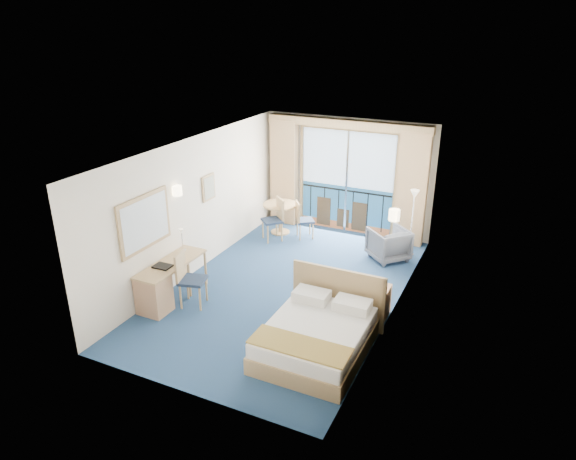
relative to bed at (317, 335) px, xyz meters
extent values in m
plane|color=navy|center=(-1.25, 1.60, -0.28)|extent=(6.50, 6.50, 0.00)
cube|color=silver|center=(-1.25, 4.86, 1.07)|extent=(4.00, 0.02, 2.70)
cube|color=silver|center=(-1.25, -1.66, 1.07)|extent=(4.00, 0.02, 2.70)
cube|color=silver|center=(-3.26, 1.60, 1.07)|extent=(0.02, 6.50, 2.70)
cube|color=silver|center=(0.76, 1.60, 1.07)|extent=(0.02, 6.50, 2.70)
cube|color=white|center=(-1.25, 1.60, 2.43)|extent=(4.00, 6.50, 0.02)
cube|color=navy|center=(-1.25, 4.82, 0.28)|extent=(2.20, 0.02, 1.08)
cube|color=#BAD7F5|center=(-1.25, 4.82, 1.48)|extent=(2.20, 0.02, 1.32)
cube|color=brown|center=(-1.25, 4.82, -0.18)|extent=(2.20, 0.02, 0.20)
cube|color=black|center=(-1.25, 4.81, 0.72)|extent=(2.20, 0.02, 0.04)
cube|color=tan|center=(-1.25, 4.81, 2.18)|extent=(2.36, 0.03, 0.12)
cube|color=tan|center=(-2.40, 4.81, 0.92)|extent=(0.06, 0.03, 2.40)
cube|color=tan|center=(-0.10, 4.81, 0.92)|extent=(0.06, 0.03, 2.40)
cube|color=silver|center=(-1.25, 4.81, 0.92)|extent=(0.05, 0.02, 2.40)
cube|color=#372819|center=(-0.90, 4.81, 0.12)|extent=(0.35, 0.02, 0.70)
cube|color=#372819|center=(-1.80, 4.81, 0.12)|extent=(0.35, 0.02, 0.70)
cube|color=#372819|center=(-1.30, 4.81, 0.02)|extent=(0.30, 0.02, 0.45)
cube|color=black|center=(-2.15, 4.81, 0.27)|extent=(0.02, 0.01, 0.90)
cube|color=black|center=(-1.79, 4.81, 0.27)|extent=(0.02, 0.01, 0.90)
cube|color=black|center=(-1.43, 4.81, 0.27)|extent=(0.03, 0.01, 0.90)
cube|color=black|center=(-1.07, 4.81, 0.27)|extent=(0.03, 0.01, 0.90)
cube|color=black|center=(-0.71, 4.81, 0.27)|extent=(0.02, 0.01, 0.90)
cube|color=black|center=(-0.35, 4.81, 0.27)|extent=(0.02, 0.01, 0.90)
cube|color=tan|center=(-2.80, 4.67, 0.99)|extent=(0.65, 0.22, 2.55)
cube|color=tan|center=(0.30, 4.67, 0.99)|extent=(0.65, 0.22, 2.55)
cube|color=tan|center=(-1.25, 4.70, 2.30)|extent=(3.80, 0.25, 0.18)
cube|color=tan|center=(-3.23, 0.10, 1.27)|extent=(0.04, 1.25, 0.95)
cube|color=silver|center=(-3.20, 0.10, 1.27)|extent=(0.01, 1.12, 0.82)
cube|color=tan|center=(-3.23, 2.05, 1.32)|extent=(0.03, 0.42, 0.52)
cube|color=gray|center=(-3.21, 2.05, 1.32)|extent=(0.01, 0.34, 0.44)
cylinder|color=#FFE7B2|center=(-3.19, 1.00, 1.57)|extent=(0.18, 0.18, 0.18)
cylinder|color=#FFE7B2|center=(0.69, 1.45, 1.57)|extent=(0.18, 0.18, 0.18)
cube|color=tan|center=(0.00, -0.08, -0.14)|extent=(1.46, 1.82, 0.27)
cube|color=white|center=(0.00, -0.08, 0.11)|extent=(1.40, 1.77, 0.23)
cube|color=#B89247|center=(0.00, -0.67, 0.23)|extent=(1.44, 0.50, 0.03)
cube|color=white|center=(-0.35, 0.58, 0.30)|extent=(0.57, 0.36, 0.16)
cube|color=white|center=(0.35, 0.58, 0.30)|extent=(0.57, 0.36, 0.16)
cube|color=tan|center=(0.00, 0.88, 0.22)|extent=(1.60, 0.05, 1.00)
cube|color=tan|center=(0.52, 1.38, 0.00)|extent=(0.42, 0.40, 0.55)
cube|color=silver|center=(0.50, 1.39, 0.31)|extent=(0.21, 0.17, 0.09)
imported|color=#4E535F|center=(0.12, 3.68, 0.06)|extent=(1.05, 1.05, 0.68)
cylinder|color=silver|center=(0.48, 4.06, -0.27)|extent=(0.20, 0.20, 0.03)
cylinder|color=silver|center=(0.48, 4.06, 0.41)|extent=(0.02, 0.02, 1.39)
cone|color=#EFE5CB|center=(0.48, 4.06, 1.11)|extent=(0.18, 0.18, 0.17)
cube|color=tan|center=(-2.98, 0.37, 0.41)|extent=(0.52, 1.52, 0.04)
cube|color=tan|center=(-2.98, -0.15, 0.06)|extent=(0.49, 0.46, 0.67)
cylinder|color=tan|center=(-3.21, 0.56, 0.06)|extent=(0.05, 0.05, 0.67)
cylinder|color=tan|center=(-2.75, 0.56, 0.06)|extent=(0.05, 0.05, 0.67)
cylinder|color=tan|center=(-3.21, 1.09, 0.06)|extent=(0.05, 0.05, 0.67)
cylinder|color=tan|center=(-2.75, 1.09, 0.06)|extent=(0.05, 0.05, 0.67)
cube|color=#1D2B44|center=(-2.51, 0.34, 0.21)|extent=(0.53, 0.53, 0.05)
cube|color=tan|center=(-2.71, 0.29, 0.47)|extent=(0.16, 0.43, 0.52)
cylinder|color=tan|center=(-2.29, 0.22, -0.05)|extent=(0.04, 0.04, 0.47)
cylinder|color=tan|center=(-2.38, 0.56, -0.05)|extent=(0.04, 0.04, 0.47)
cylinder|color=tan|center=(-2.63, 0.12, -0.05)|extent=(0.04, 0.04, 0.47)
cylinder|color=tan|center=(-2.72, 0.46, -0.05)|extent=(0.04, 0.04, 0.47)
cube|color=black|center=(-3.01, 0.18, 0.45)|extent=(0.32, 0.24, 0.03)
cylinder|color=silver|center=(-3.06, 0.85, 0.46)|extent=(0.12, 0.12, 0.02)
cylinder|color=silver|center=(-3.06, 0.85, 0.65)|extent=(0.02, 0.02, 0.39)
cone|color=#EFE5CB|center=(-3.06, 0.85, 0.85)|extent=(0.11, 0.11, 0.10)
cylinder|color=tan|center=(-2.59, 4.00, 0.42)|extent=(0.81, 0.81, 0.04)
cylinder|color=tan|center=(-2.59, 4.00, 0.07)|extent=(0.08, 0.08, 0.70)
cylinder|color=tan|center=(-2.59, 4.00, -0.27)|extent=(0.44, 0.44, 0.03)
cube|color=#1D2B44|center=(-1.94, 3.99, 0.14)|extent=(0.52, 0.52, 0.04)
cube|color=tan|center=(-2.08, 3.88, 0.37)|extent=(0.25, 0.32, 0.45)
cylinder|color=tan|center=(-1.73, 3.96, -0.08)|extent=(0.03, 0.03, 0.40)
cylinder|color=tan|center=(-1.91, 4.20, -0.08)|extent=(0.03, 0.03, 0.40)
cylinder|color=tan|center=(-1.97, 3.78, -0.08)|extent=(0.03, 0.03, 0.40)
cylinder|color=tan|center=(-2.15, 4.02, -0.08)|extent=(0.03, 0.03, 0.40)
cube|color=#1D2B44|center=(-2.56, 3.54, 0.19)|extent=(0.59, 0.59, 0.05)
cube|color=tan|center=(-2.43, 3.68, 0.45)|extent=(0.33, 0.32, 0.50)
cylinder|color=tan|center=(-2.80, 3.53, -0.06)|extent=(0.04, 0.04, 0.45)
cylinder|color=tan|center=(-2.56, 3.30, -0.06)|extent=(0.04, 0.04, 0.45)
cylinder|color=tan|center=(-2.57, 3.78, -0.06)|extent=(0.04, 0.04, 0.45)
cylinder|color=tan|center=(-2.32, 3.55, -0.06)|extent=(0.04, 0.04, 0.45)
camera|label=1|loc=(2.41, -6.16, 4.45)|focal=32.00mm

